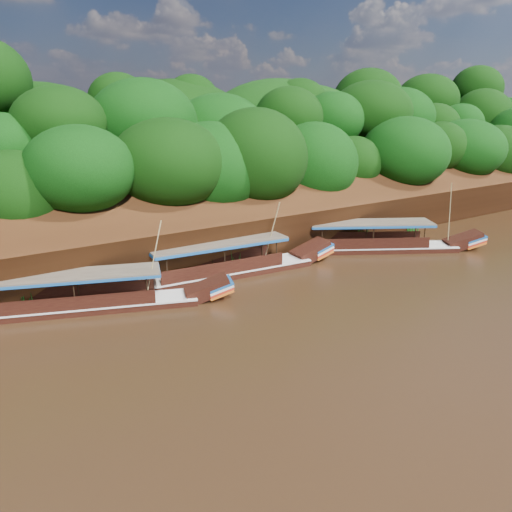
% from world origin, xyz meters
% --- Properties ---
extents(ground, '(160.00, 160.00, 0.00)m').
position_xyz_m(ground, '(0.00, 0.00, 0.00)').
color(ground, black).
rests_on(ground, ground).
extents(riverbank, '(120.00, 30.06, 19.40)m').
position_xyz_m(riverbank, '(-0.01, 22.73, 1.89)').
color(riverbank, '#31190B').
rests_on(riverbank, ground).
extents(boat_0, '(14.04, 9.23, 6.16)m').
position_xyz_m(boat_0, '(13.41, 6.36, 0.55)').
color(boat_0, black).
rests_on(boat_0, ground).
extents(boat_1, '(14.91, 3.47, 5.59)m').
position_xyz_m(boat_1, '(0.17, 8.29, 0.58)').
color(boat_1, black).
rests_on(boat_1, ground).
extents(boat_2, '(14.31, 6.71, 5.58)m').
position_xyz_m(boat_2, '(-9.73, 7.28, 0.52)').
color(boat_2, black).
rests_on(boat_2, ground).
extents(reeds, '(49.55, 2.54, 1.90)m').
position_xyz_m(reeds, '(-3.97, 9.47, 0.85)').
color(reeds, '#195A16').
rests_on(reeds, ground).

